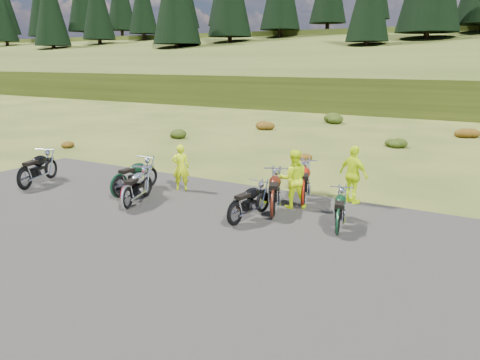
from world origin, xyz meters
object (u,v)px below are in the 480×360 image
Objects in this scene: motorcycle_3 at (128,211)px; person_middle at (181,168)px; motorcycle_7 at (337,236)px; motorcycle_0 at (26,191)px.

motorcycle_3 is 2.71m from person_middle.
person_middle is at bearing 62.32° from motorcycle_7.
person_middle reaches higher than motorcycle_0.
person_middle reaches higher than motorcycle_3.
person_middle is (0.07, 2.58, 0.80)m from motorcycle_3.
motorcycle_7 is 1.22× the size of person_middle.
motorcycle_3 is 1.09× the size of motorcycle_7.
motorcycle_0 is at bearing 1.46° from person_middle.
motorcycle_0 is 5.45m from person_middle.
person_middle is (-6.05, 1.46, 0.80)m from motorcycle_7.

